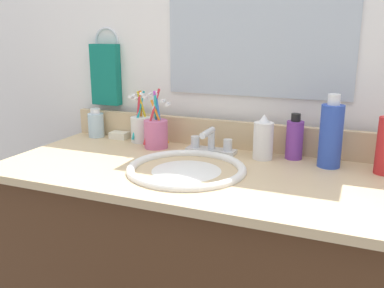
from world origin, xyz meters
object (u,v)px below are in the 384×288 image
(hand_towel, at_px, (106,75))
(cup_white_ceramic, at_px, (141,127))
(bottle_cream_purple, at_px, (295,139))
(faucet, at_px, (211,144))
(cup_pink, at_px, (156,132))
(bottle_gel_clear, at_px, (96,124))
(soap_bar, at_px, (119,135))
(bottle_lotion_white, at_px, (263,139))
(bottle_shampoo_blue, at_px, (331,135))

(hand_towel, relative_size, cup_white_ceramic, 1.22)
(bottle_cream_purple, relative_size, cup_white_ceramic, 0.77)
(faucet, relative_size, cup_pink, 0.81)
(faucet, relative_size, bottle_gel_clear, 1.53)
(soap_bar, bearing_deg, bottle_cream_purple, -0.87)
(hand_towel, height_order, cup_white_ceramic, hand_towel)
(cup_white_ceramic, distance_m, soap_bar, 0.10)
(bottle_cream_purple, bearing_deg, cup_white_ceramic, 179.68)
(hand_towel, bearing_deg, faucet, -13.20)
(cup_pink, bearing_deg, hand_towel, 156.14)
(hand_towel, distance_m, bottle_gel_clear, 0.19)
(bottle_cream_purple, height_order, cup_white_ceramic, cup_white_ceramic)
(faucet, height_order, soap_bar, faucet)
(faucet, xyz_separation_m, bottle_lotion_white, (0.17, -0.00, 0.03))
(faucet, distance_m, cup_white_ceramic, 0.28)
(bottle_cream_purple, height_order, bottle_gel_clear, bottle_cream_purple)
(bottle_lotion_white, distance_m, bottle_shampoo_blue, 0.19)
(bottle_gel_clear, distance_m, soap_bar, 0.10)
(soap_bar, bearing_deg, cup_pink, -17.94)
(bottle_lotion_white, height_order, bottle_shampoo_blue, bottle_shampoo_blue)
(hand_towel, bearing_deg, cup_pink, -23.86)
(hand_towel, relative_size, bottle_lotion_white, 1.61)
(hand_towel, xyz_separation_m, cup_white_ceramic, (0.18, -0.06, -0.17))
(faucet, bearing_deg, cup_pink, -176.86)
(hand_towel, xyz_separation_m, bottle_gel_clear, (-0.01, -0.07, -0.17))
(bottle_lotion_white, xyz_separation_m, cup_pink, (-0.36, -0.01, -0.01))
(bottle_shampoo_blue, bearing_deg, bottle_lotion_white, 179.24)
(bottle_shampoo_blue, xyz_separation_m, bottle_gel_clear, (-0.82, 0.04, -0.05))
(bottle_lotion_white, bearing_deg, cup_white_ceramic, 174.61)
(bottle_shampoo_blue, bearing_deg, soap_bar, 176.02)
(hand_towel, relative_size, soap_bar, 3.44)
(cup_pink, height_order, soap_bar, cup_pink)
(soap_bar, bearing_deg, faucet, -7.37)
(bottle_cream_purple, relative_size, bottle_lotion_white, 1.01)
(cup_white_ceramic, bearing_deg, bottle_cream_purple, -0.32)
(bottle_gel_clear, relative_size, cup_white_ceramic, 0.58)
(cup_white_ceramic, bearing_deg, hand_towel, 160.10)
(bottle_cream_purple, height_order, soap_bar, bottle_cream_purple)
(faucet, distance_m, cup_pink, 0.19)
(bottle_lotion_white, xyz_separation_m, soap_bar, (-0.53, 0.05, -0.05))
(faucet, distance_m, bottle_cream_purple, 0.26)
(bottle_cream_purple, distance_m, bottle_gel_clear, 0.71)
(bottle_gel_clear, height_order, soap_bar, bottle_gel_clear)
(bottle_gel_clear, bearing_deg, bottle_cream_purple, -0.16)
(hand_towel, distance_m, bottle_cream_purple, 0.73)
(faucet, height_order, bottle_gel_clear, bottle_gel_clear)
(cup_pink, relative_size, soap_bar, 3.07)
(bottle_gel_clear, bearing_deg, faucet, -4.97)
(hand_towel, bearing_deg, bottle_gel_clear, -97.56)
(cup_white_ceramic, relative_size, soap_bar, 2.81)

